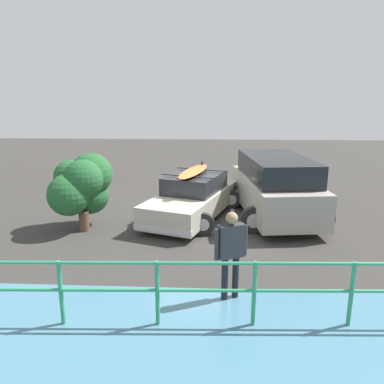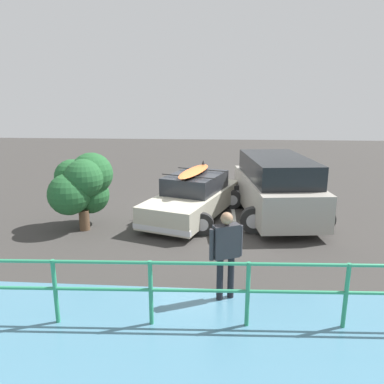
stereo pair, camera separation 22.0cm
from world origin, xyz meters
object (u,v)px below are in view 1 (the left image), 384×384
object	(u,v)px
sedan_car	(194,197)
suv_car	(275,187)
bush_near_left	(82,184)
person_bystander	(231,248)

from	to	relation	value
sedan_car	suv_car	size ratio (longest dim) A/B	0.99
bush_near_left	sedan_car	bearing A→B (deg)	-158.94
suv_car	bush_near_left	size ratio (longest dim) A/B	2.23
sedan_car	suv_car	xyz separation A→B (m)	(-2.50, -0.10, 0.34)
suv_car	bush_near_left	world-z (taller)	bush_near_left
sedan_car	person_bystander	size ratio (longest dim) A/B	2.78
sedan_car	suv_car	world-z (taller)	suv_car
sedan_car	suv_car	bearing A→B (deg)	-177.73
person_bystander	bush_near_left	xyz separation A→B (m)	(3.95, -3.66, 0.27)
sedan_car	bush_near_left	bearing A→B (deg)	21.06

